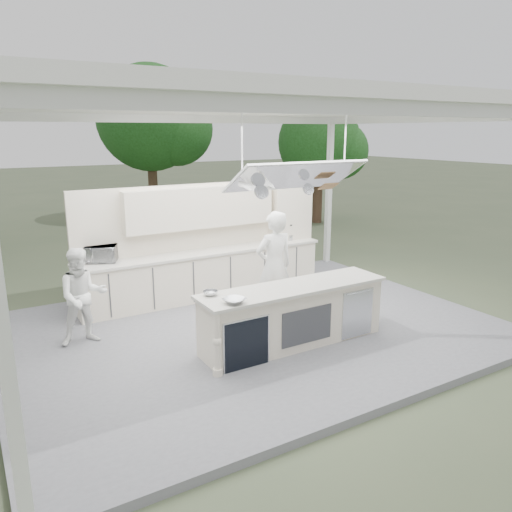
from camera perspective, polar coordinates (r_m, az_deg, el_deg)
ground at (r=8.68m, az=-0.32°, el=-8.84°), size 90.00×90.00×0.00m
stage_deck at (r=8.66m, az=-0.32°, el=-8.47°), size 8.00×6.00×0.12m
tent at (r=7.99m, az=-0.29°, el=16.45°), size 8.20×6.20×3.86m
demo_island at (r=7.84m, az=4.22°, el=-6.78°), size 3.10×0.79×0.95m
back_counter at (r=10.07m, az=-5.81°, el=-2.02°), size 5.08×0.72×0.95m
back_wall_unit at (r=10.22m, az=-4.19°, el=3.89°), size 5.05×0.48×2.25m
tree_cluster at (r=17.11m, az=-18.11°, el=13.14°), size 19.55×9.40×5.85m
head_chef at (r=8.68m, az=2.09°, el=-1.20°), size 0.72×0.48×1.95m
sous_chef at (r=8.22m, az=-19.18°, el=-4.37°), size 0.78×0.62×1.54m
toaster_oven at (r=9.46m, az=-17.29°, el=0.25°), size 0.65×0.56×0.30m
bowl_large at (r=6.92m, az=-2.50°, el=-5.12°), size 0.39×0.39×0.07m
bowl_small at (r=7.27m, az=-5.23°, el=-4.24°), size 0.27×0.27×0.07m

